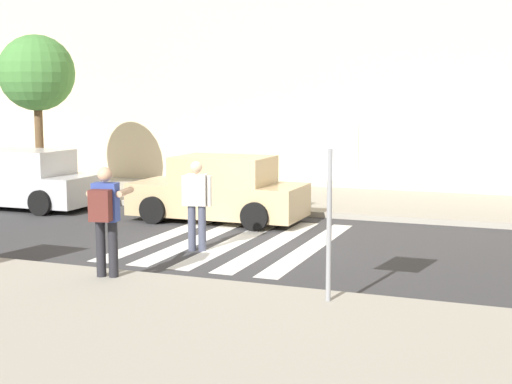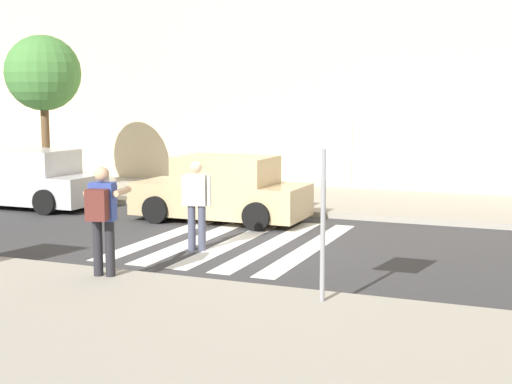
{
  "view_description": "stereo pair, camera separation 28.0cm",
  "coord_description": "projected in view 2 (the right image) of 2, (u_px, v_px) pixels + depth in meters",
  "views": [
    {
      "loc": [
        5.49,
        -12.99,
        2.93
      ],
      "look_at": [
        0.6,
        -0.2,
        1.1
      ],
      "focal_mm": 50.0,
      "sensor_mm": 36.0,
      "label": 1
    },
    {
      "loc": [
        5.75,
        -12.89,
        2.93
      ],
      "look_at": [
        0.6,
        -0.2,
        1.1
      ],
      "focal_mm": 50.0,
      "sensor_mm": 36.0,
      "label": 2
    }
  ],
  "objects": [
    {
      "name": "pedestrian_crossing",
      "position": [
        196.0,
        200.0,
        13.57
      ],
      "size": [
        0.57,
        0.32,
        1.72
      ],
      "color": "#474C60",
      "rests_on": "ground"
    },
    {
      "name": "sidewalk_near",
      "position": [
        25.0,
        334.0,
        8.67
      ],
      "size": [
        60.0,
        6.0,
        0.14
      ],
      "primitive_type": "cube",
      "color": "#9E998C",
      "rests_on": "ground"
    },
    {
      "name": "parked_car_silver",
      "position": [
        28.0,
        180.0,
        19.0
      ],
      "size": [
        4.1,
        1.92,
        1.55
      ],
      "color": "#B7BABF",
      "rests_on": "ground"
    },
    {
      "name": "crosswalk_stripe_3",
      "position": [
        273.0,
        244.0,
        14.26
      ],
      "size": [
        0.44,
        5.2,
        0.01
      ],
      "primitive_type": "cube",
      "color": "silver",
      "rests_on": "ground"
    },
    {
      "name": "street_tree_west",
      "position": [
        43.0,
        74.0,
        20.79
      ],
      "size": [
        2.2,
        2.2,
        4.59
      ],
      "color": "brown",
      "rests_on": "sidewalk_far"
    },
    {
      "name": "building_facade_far",
      "position": [
        360.0,
        72.0,
        23.43
      ],
      "size": [
        56.0,
        4.0,
        7.51
      ],
      "primitive_type": "cube",
      "color": "beige",
      "rests_on": "ground"
    },
    {
      "name": "stop_sign",
      "position": [
        324.0,
        173.0,
        9.58
      ],
      "size": [
        0.76,
        0.08,
        2.44
      ],
      "color": "gray",
      "rests_on": "sidewalk_near"
    },
    {
      "name": "crosswalk_stripe_2",
      "position": [
        236.0,
        241.0,
        14.55
      ],
      "size": [
        0.44,
        5.2,
        0.01
      ],
      "primitive_type": "cube",
      "color": "silver",
      "rests_on": "ground"
    },
    {
      "name": "photographer_with_backpack",
      "position": [
        102.0,
        212.0,
        11.03
      ],
      "size": [
        0.69,
        0.92,
        1.72
      ],
      "color": "#232328",
      "rests_on": "sidewalk_near"
    },
    {
      "name": "crosswalk_stripe_0",
      "position": [
        167.0,
        236.0,
        15.15
      ],
      "size": [
        0.44,
        5.2,
        0.01
      ],
      "primitive_type": "cube",
      "color": "silver",
      "rests_on": "ground"
    },
    {
      "name": "crosswalk_stripe_1",
      "position": [
        201.0,
        238.0,
        14.85
      ],
      "size": [
        0.44,
        5.2,
        0.01
      ],
      "primitive_type": "cube",
      "color": "silver",
      "rests_on": "ground"
    },
    {
      "name": "sidewalk_far",
      "position": [
        320.0,
        200.0,
        19.87
      ],
      "size": [
        60.0,
        4.8,
        0.14
      ],
      "primitive_type": "cube",
      "color": "#9E998C",
      "rests_on": "ground"
    },
    {
      "name": "crosswalk_stripe_4",
      "position": [
        311.0,
        247.0,
        13.96
      ],
      "size": [
        0.44,
        5.2,
        0.01
      ],
      "primitive_type": "cube",
      "color": "silver",
      "rests_on": "ground"
    },
    {
      "name": "ground_plane",
      "position": [
        232.0,
        243.0,
        14.37
      ],
      "size": [
        120.0,
        120.0,
        0.0
      ],
      "primitive_type": "plane",
      "color": "#38383A"
    },
    {
      "name": "parked_car_tan",
      "position": [
        222.0,
        191.0,
        16.87
      ],
      "size": [
        4.1,
        1.92,
        1.55
      ],
      "color": "tan",
      "rests_on": "ground"
    }
  ]
}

